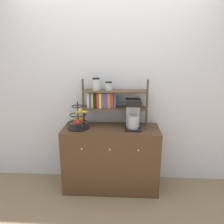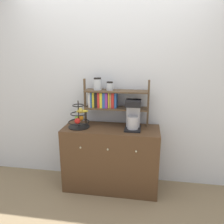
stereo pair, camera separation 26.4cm
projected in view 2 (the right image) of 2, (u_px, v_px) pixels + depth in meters
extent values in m
plane|color=#847051|center=(108.00, 197.00, 2.70)|extent=(12.00, 12.00, 0.00)
cube|color=silver|center=(114.00, 86.00, 2.83)|extent=(7.00, 0.05, 2.60)
cube|color=#4C331E|center=(111.00, 158.00, 2.81)|extent=(1.19, 0.46, 0.82)
sphere|color=#B2AD8C|center=(80.00, 148.00, 2.57)|extent=(0.02, 0.02, 0.02)
sphere|color=#B2AD8C|center=(108.00, 149.00, 2.52)|extent=(0.02, 0.02, 0.02)
sphere|color=#B2AD8C|center=(136.00, 151.00, 2.47)|extent=(0.02, 0.02, 0.02)
cube|color=black|center=(133.00, 129.00, 2.65)|extent=(0.19, 0.25, 0.02)
cube|color=#B7B7BC|center=(133.00, 113.00, 2.67)|extent=(0.16, 0.10, 0.34)
cylinder|color=#B7B7BC|center=(133.00, 122.00, 2.60)|extent=(0.13, 0.13, 0.15)
cube|color=black|center=(133.00, 103.00, 2.55)|extent=(0.18, 0.20, 0.07)
cylinder|color=black|center=(79.00, 127.00, 2.72)|extent=(0.26, 0.26, 0.01)
cylinder|color=black|center=(79.00, 114.00, 2.68)|extent=(0.01, 0.01, 0.33)
torus|color=black|center=(79.00, 122.00, 2.71)|extent=(0.26, 0.26, 0.01)
torus|color=black|center=(79.00, 114.00, 2.68)|extent=(0.20, 0.20, 0.01)
torus|color=black|center=(78.00, 105.00, 2.65)|extent=(0.14, 0.14, 0.01)
sphere|color=red|center=(77.00, 121.00, 2.63)|extent=(0.07, 0.07, 0.07)
sphere|color=#6BAD33|center=(78.00, 118.00, 2.74)|extent=(0.07, 0.07, 0.07)
sphere|color=orange|center=(80.00, 118.00, 2.74)|extent=(0.08, 0.08, 0.08)
ellipsoid|color=yellow|center=(82.00, 111.00, 2.70)|extent=(0.15, 0.09, 0.04)
sphere|color=gold|center=(80.00, 111.00, 2.69)|extent=(0.07, 0.07, 0.07)
cube|color=brown|center=(85.00, 102.00, 2.79)|extent=(0.02, 0.02, 0.59)
cube|color=brown|center=(148.00, 104.00, 2.67)|extent=(0.02, 0.02, 0.59)
cube|color=brown|center=(116.00, 108.00, 2.75)|extent=(0.78, 0.20, 0.02)
cube|color=brown|center=(116.00, 91.00, 2.70)|extent=(0.78, 0.20, 0.02)
cube|color=white|center=(90.00, 99.00, 2.78)|extent=(0.02, 0.13, 0.19)
cube|color=#2D599E|center=(92.00, 99.00, 2.77)|extent=(0.02, 0.16, 0.19)
cube|color=yellow|center=(94.00, 99.00, 2.77)|extent=(0.03, 0.13, 0.19)
cube|color=black|center=(97.00, 99.00, 2.76)|extent=(0.03, 0.13, 0.19)
cube|color=red|center=(100.00, 100.00, 2.76)|extent=(0.03, 0.15, 0.19)
cube|color=yellow|center=(102.00, 100.00, 2.75)|extent=(0.03, 0.16, 0.19)
cube|color=#2D599E|center=(105.00, 100.00, 2.75)|extent=(0.03, 0.15, 0.19)
cube|color=#8C338C|center=(107.00, 100.00, 2.74)|extent=(0.03, 0.16, 0.19)
cube|color=yellow|center=(109.00, 100.00, 2.74)|extent=(0.02, 0.13, 0.19)
cube|color=tan|center=(111.00, 100.00, 2.73)|extent=(0.02, 0.15, 0.19)
cube|color=red|center=(113.00, 100.00, 2.73)|extent=(0.03, 0.13, 0.19)
cube|color=#2D599E|center=(116.00, 100.00, 2.73)|extent=(0.03, 0.12, 0.19)
cylinder|color=silver|center=(98.00, 84.00, 2.71)|extent=(0.10, 0.10, 0.14)
cylinder|color=black|center=(97.00, 78.00, 2.69)|extent=(0.09, 0.09, 0.02)
cylinder|color=silver|center=(110.00, 87.00, 2.69)|extent=(0.09, 0.09, 0.09)
cylinder|color=black|center=(110.00, 82.00, 2.68)|extent=(0.08, 0.08, 0.02)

